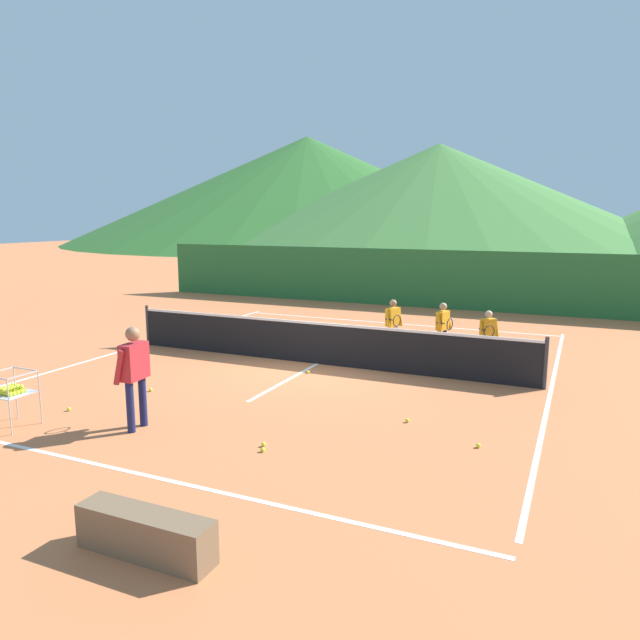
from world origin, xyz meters
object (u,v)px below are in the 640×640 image
ball_cart (11,391)px  tennis_ball_6 (151,390)px  student_0 (393,320)px  tennis_ball_8 (407,420)px  tennis_net (317,343)px  tennis_ball_5 (264,444)px  instructor (134,368)px  tennis_ball_7 (308,372)px  tennis_ball_4 (144,350)px  student_1 (443,324)px  courtside_bench (146,534)px  student_2 (488,331)px  tennis_ball_2 (263,450)px  tennis_ball_3 (478,446)px  tennis_ball_1 (69,409)px

ball_cart → tennis_ball_6: size_ratio=13.22×
student_0 → tennis_ball_8: 5.20m
tennis_net → tennis_ball_6: 3.90m
tennis_ball_6 → tennis_ball_8: 5.02m
tennis_ball_5 → tennis_ball_6: size_ratio=1.00×
tennis_net → ball_cart: tennis_net is taller
instructor → tennis_ball_5: (2.21, 0.18, -0.96)m
tennis_ball_7 → tennis_ball_8: bearing=-36.6°
student_0 → tennis_ball_4: size_ratio=19.30×
student_1 → courtside_bench: size_ratio=0.87×
ball_cart → tennis_ball_6: ball_cart is taller
student_0 → tennis_ball_6: student_0 is taller
student_0 → student_2: 2.33m
ball_cart → tennis_ball_2: (4.18, 0.74, -0.56)m
student_0 → tennis_ball_2: size_ratio=19.30×
student_2 → tennis_ball_8: size_ratio=17.89×
instructor → tennis_ball_3: size_ratio=24.38×
instructor → tennis_ball_6: 2.25m
student_1 → tennis_ball_5: 6.89m
tennis_ball_3 → tennis_ball_4: size_ratio=1.00×
instructor → tennis_net: bearing=79.8°
instructor → tennis_ball_2: size_ratio=24.38×
tennis_ball_1 → tennis_ball_5: same height
tennis_ball_8 → courtside_bench: size_ratio=0.05×
tennis_ball_7 → courtside_bench: size_ratio=0.05×
tennis_ball_2 → tennis_ball_4: bearing=143.7°
tennis_ball_5 → tennis_ball_6: (-3.36, 1.50, 0.00)m
student_1 → instructor: bearing=-115.6°
student_1 → tennis_ball_5: (-1.12, -6.76, -0.75)m
ball_cart → tennis_ball_7: bearing=58.8°
tennis_ball_4 → tennis_net: bearing=7.9°
student_0 → tennis_ball_5: bearing=-89.0°
tennis_ball_2 → student_2: bearing=72.4°
student_2 → tennis_ball_8: (-0.56, -4.66, -0.70)m
student_0 → courtside_bench: student_0 is taller
ball_cart → tennis_ball_5: ball_cart is taller
student_0 → ball_cart: 8.59m
tennis_ball_6 → courtside_bench: courtside_bench is taller
ball_cart → tennis_ball_5: size_ratio=13.22×
student_1 → tennis_ball_1: student_1 is taller
student_2 → tennis_ball_5: bearing=-108.7°
ball_cart → student_1: bearing=55.9°
tennis_ball_7 → tennis_net: bearing=101.5°
tennis_ball_1 → courtside_bench: bearing=-34.8°
student_0 → ball_cart: (-3.97, -7.62, -0.19)m
tennis_net → tennis_ball_6: tennis_net is taller
student_0 → tennis_ball_1: (-3.77, -6.70, -0.76)m
student_0 → ball_cart: size_ratio=1.46×
student_1 → tennis_ball_5: student_1 is taller
tennis_ball_6 → courtside_bench: bearing=-50.2°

